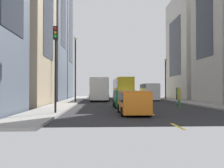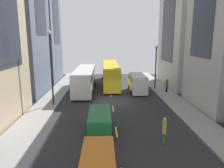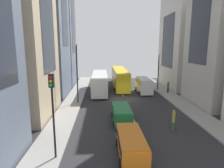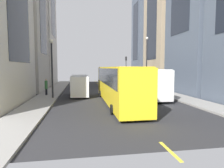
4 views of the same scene
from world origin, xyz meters
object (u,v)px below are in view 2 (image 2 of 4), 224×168
(pedestrian_crossing_near, at_px, (167,85))
(streetcar_yellow, at_px, (111,72))
(delivery_van_white, at_px, (137,82))
(pedestrian_waiting_curb, at_px, (164,130))
(city_bus_white, at_px, (85,78))
(car_orange_1, at_px, (98,167))
(car_green_0, at_px, (100,120))

(pedestrian_crossing_near, bearing_deg, streetcar_yellow, 60.95)
(delivery_van_white, relative_size, pedestrian_waiting_curb, 2.70)
(delivery_van_white, distance_m, pedestrian_crossing_near, 4.15)
(city_bus_white, xyz_separation_m, car_orange_1, (2.45, -20.77, -1.04))
(delivery_van_white, bearing_deg, car_green_0, -111.71)
(delivery_van_white, relative_size, car_orange_1, 1.17)
(car_green_0, xyz_separation_m, car_orange_1, (0.02, -6.58, 0.00))
(delivery_van_white, xyz_separation_m, pedestrian_waiting_curb, (-0.50, -15.42, -0.43))
(streetcar_yellow, xyz_separation_m, pedestrian_crossing_near, (7.77, -6.21, -0.92))
(streetcar_yellow, bearing_deg, city_bus_white, -131.55)
(car_orange_1, relative_size, pedestrian_crossing_near, 2.31)
(car_green_0, bearing_deg, streetcar_yellow, 85.37)
(streetcar_yellow, distance_m, pedestrian_waiting_curb, 21.28)
(city_bus_white, distance_m, delivery_van_white, 7.73)
(pedestrian_crossing_near, bearing_deg, city_bus_white, 91.06)
(car_green_0, bearing_deg, car_orange_1, -89.86)
(delivery_van_white, bearing_deg, pedestrian_crossing_near, -8.53)
(pedestrian_crossing_near, height_order, pedestrian_waiting_curb, pedestrian_crossing_near)
(streetcar_yellow, relative_size, pedestrian_crossing_near, 7.11)
(streetcar_yellow, relative_size, car_orange_1, 3.08)
(city_bus_white, height_order, delivery_van_white, city_bus_white)
(city_bus_white, distance_m, car_green_0, 14.43)
(car_orange_1, height_order, pedestrian_waiting_curb, pedestrian_waiting_curb)
(car_green_0, distance_m, car_orange_1, 6.58)
(pedestrian_crossing_near, bearing_deg, car_orange_1, 163.56)
(car_orange_1, bearing_deg, pedestrian_crossing_near, 64.01)
(delivery_van_white, xyz_separation_m, car_green_0, (-5.19, -13.05, -0.55))
(delivery_van_white, height_order, car_orange_1, delivery_van_white)
(car_orange_1, bearing_deg, city_bus_white, 96.74)
(car_orange_1, relative_size, pedestrian_waiting_curb, 2.31)
(delivery_van_white, bearing_deg, city_bus_white, 171.53)
(streetcar_yellow, xyz_separation_m, car_green_0, (-1.51, -18.64, -1.16))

